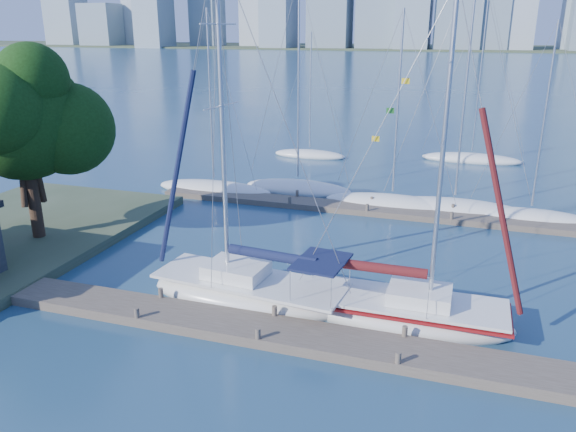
% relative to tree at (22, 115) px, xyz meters
% --- Properties ---
extents(ground, '(700.00, 700.00, 0.00)m').
position_rel_tree_xyz_m(ground, '(14.67, -4.99, -6.91)').
color(ground, navy).
rests_on(ground, ground).
extents(near_dock, '(26.00, 2.00, 0.40)m').
position_rel_tree_xyz_m(near_dock, '(14.67, -4.99, -6.71)').
color(near_dock, '#4C4238').
rests_on(near_dock, ground).
extents(far_dock, '(30.00, 1.80, 0.36)m').
position_rel_tree_xyz_m(far_dock, '(16.67, 11.01, -6.73)').
color(far_dock, '#4C4238').
rests_on(far_dock, ground).
extents(far_shore, '(800.00, 100.00, 1.50)m').
position_rel_tree_xyz_m(far_shore, '(14.67, 315.01, -6.91)').
color(far_shore, '#38472D').
rests_on(far_shore, ground).
extents(tree, '(8.21, 7.47, 10.43)m').
position_rel_tree_xyz_m(tree, '(0.00, 0.00, 0.00)').
color(tree, black).
rests_on(tree, ground).
extents(sailboat_navy, '(9.06, 3.71, 14.63)m').
position_rel_tree_xyz_m(sailboat_navy, '(13.02, -2.56, -5.78)').
color(sailboat_navy, silver).
rests_on(sailboat_navy, ground).
extents(sailboat_maroon, '(8.50, 2.78, 13.09)m').
position_rel_tree_xyz_m(sailboat_maroon, '(19.40, -2.34, -5.90)').
color(sailboat_maroon, silver).
rests_on(sailboat_maroon, ground).
extents(bg_boat_0, '(8.75, 5.62, 12.61)m').
position_rel_tree_xyz_m(bg_boat_0, '(4.43, 12.20, -6.65)').
color(bg_boat_0, silver).
rests_on(bg_boat_0, ground).
extents(bg_boat_1, '(8.08, 3.91, 14.71)m').
position_rel_tree_xyz_m(bg_boat_1, '(10.05, 14.01, -6.60)').
color(bg_boat_1, silver).
rests_on(bg_boat_1, ground).
extents(bg_boat_2, '(9.00, 5.77, 12.50)m').
position_rel_tree_xyz_m(bg_boat_2, '(16.86, 12.51, -6.64)').
color(bg_boat_2, silver).
rests_on(bg_boat_2, ground).
extents(bg_boat_3, '(8.90, 2.62, 15.39)m').
position_rel_tree_xyz_m(bg_boat_3, '(20.71, 12.75, -6.61)').
color(bg_boat_3, silver).
rests_on(bg_boat_3, ground).
extents(bg_boat_4, '(7.55, 4.13, 11.79)m').
position_rel_tree_xyz_m(bg_boat_4, '(25.13, 12.32, -6.66)').
color(bg_boat_4, silver).
rests_on(bg_boat_4, ground).
extents(bg_boat_6, '(6.79, 3.75, 11.03)m').
position_rel_tree_xyz_m(bg_boat_6, '(7.71, 25.17, -6.68)').
color(bg_boat_6, silver).
rests_on(bg_boat_6, ground).
extents(bg_boat_7, '(8.52, 2.87, 14.49)m').
position_rel_tree_xyz_m(bg_boat_7, '(21.54, 27.74, -6.64)').
color(bg_boat_7, silver).
rests_on(bg_boat_7, ground).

